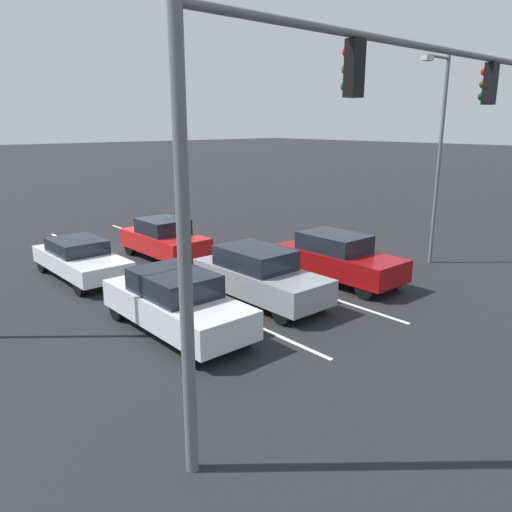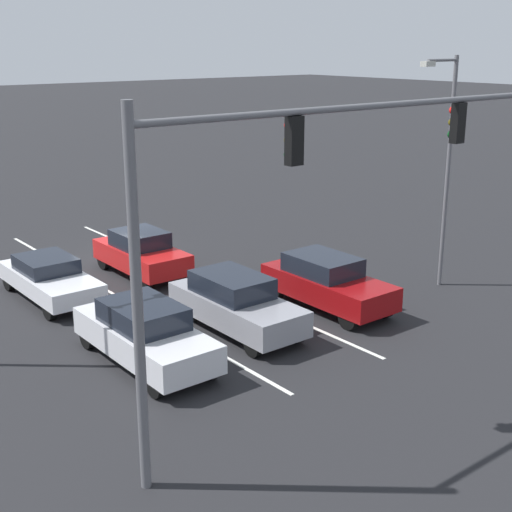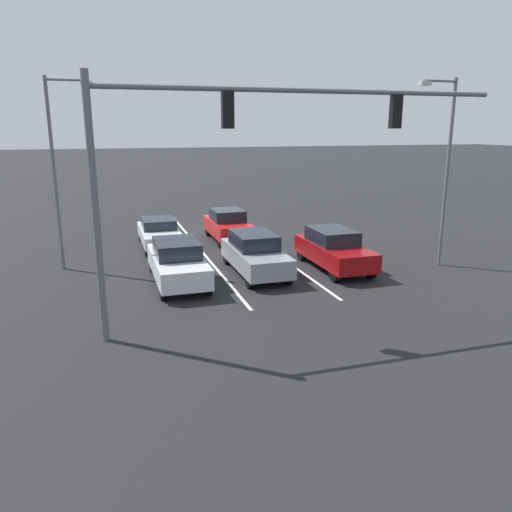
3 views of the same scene
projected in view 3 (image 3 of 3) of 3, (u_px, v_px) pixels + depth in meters
ground_plane at (218, 234)px, 27.53m from camera, size 240.00×240.00×0.00m
lane_stripe_left_divider at (262, 244)px, 25.26m from camera, size 0.12×17.91×0.01m
lane_stripe_center_divider at (199, 248)px, 24.34m from camera, size 0.12×17.91×0.01m
car_gray_midlane_front at (255, 253)px, 20.00m from camera, size 1.76×4.56×1.63m
car_silver_rightlane_front at (177, 262)px, 18.78m from camera, size 1.80×4.71×1.62m
car_maroon_leftlane_front at (334, 249)px, 20.67m from camera, size 1.79×4.49×1.64m
car_red_midlane_second at (228, 225)px, 25.83m from camera, size 1.78×4.11×1.61m
car_white_rightlane_second at (159, 232)px, 24.53m from camera, size 1.79×4.55×1.37m
traffic_signal_gantry at (228, 144)px, 13.55m from camera, size 11.98×0.37×7.11m
street_lamp_right_shoulder at (58, 162)px, 19.72m from camera, size 1.78×0.24×7.64m
street_lamp_left_shoulder at (445, 161)px, 20.26m from camera, size 1.69×0.24×7.62m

